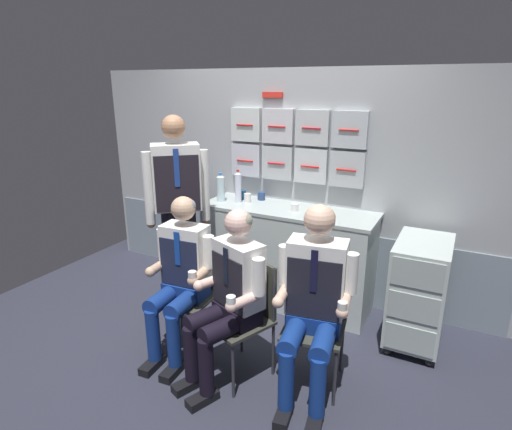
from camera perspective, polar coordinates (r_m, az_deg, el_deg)
ground at (r=3.42m, az=-6.56°, el=-18.98°), size 4.80×4.80×0.04m
galley_bulkhead at (r=4.07m, az=3.78°, el=4.03°), size 4.20×0.14×2.15m
galley_counter at (r=3.95m, az=4.21°, el=-5.59°), size 1.61×0.53×0.93m
service_trolley at (r=3.56m, az=21.35°, el=-9.50°), size 0.40×0.65×0.86m
folding_chair_left at (r=3.38m, az=-8.65°, el=-9.04°), size 0.43×0.43×0.83m
crew_member_left at (r=3.19m, az=-10.30°, el=-7.61°), size 0.48×0.61×1.23m
folding_chair_center at (r=3.02m, az=-1.13°, el=-12.26°), size 0.52×0.52×0.83m
crew_member_center at (r=2.85m, az=-3.69°, el=-10.41°), size 0.54×0.67×1.24m
folding_chair_right at (r=2.99m, az=8.31°, el=-12.81°), size 0.46×0.46×0.83m
crew_member_right at (r=2.75m, az=7.92°, el=-10.70°), size 0.53×0.68×1.29m
crew_member_standing at (r=3.66m, az=-10.67°, el=2.37°), size 0.45×0.43×1.77m
sparkling_bottle_green at (r=3.96m, az=-2.47°, el=3.87°), size 0.06×0.06×0.31m
water_bottle_blue_cap at (r=4.01m, az=-4.84°, el=3.73°), size 0.08×0.08×0.28m
coffee_cup_spare at (r=3.72m, az=5.33°, el=1.09°), size 0.06×0.06×0.06m
paper_cup_tan at (r=3.97m, az=-1.17°, el=2.39°), size 0.06×0.06×0.08m
paper_cup_blue at (r=4.05m, az=0.73°, el=2.65°), size 0.07×0.07×0.08m
espresso_cup_small at (r=4.09m, az=-1.86°, el=2.84°), size 0.07×0.07×0.09m
snack_banana at (r=3.56m, az=9.34°, el=-0.05°), size 0.17×0.10×0.04m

